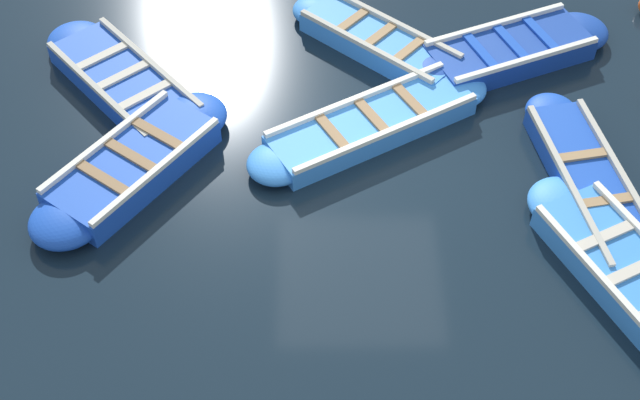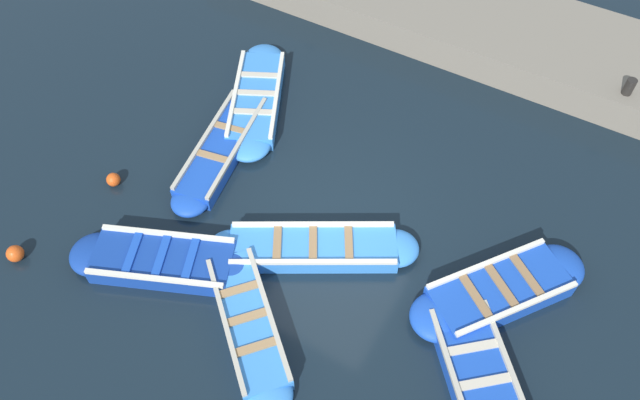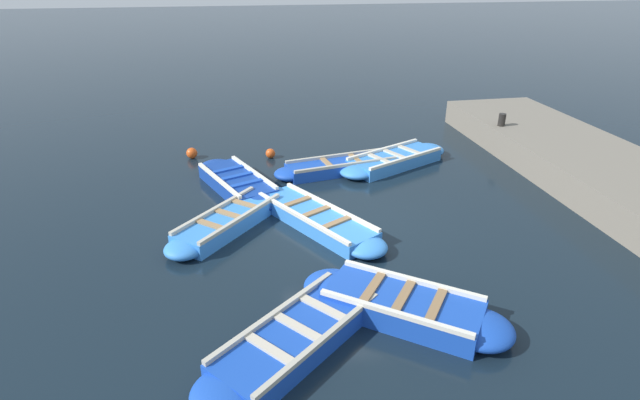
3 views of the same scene
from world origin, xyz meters
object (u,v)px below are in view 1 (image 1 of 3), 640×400
boat_inner_gap (632,278)px  boat_end_of_row (509,52)px  boat_stern_in (371,124)px  boat_tucked (380,43)px  boat_mid_row (133,166)px  boat_centre (125,84)px  boat_drifting (591,186)px

boat_inner_gap → boat_end_of_row: bearing=-169.1°
boat_stern_in → boat_tucked: bearing=173.3°
boat_end_of_row → boat_mid_row: boat_mid_row is taller
boat_end_of_row → boat_centre: 5.63m
boat_inner_gap → boat_stern_in: size_ratio=0.97×
boat_stern_in → boat_drifting: bearing=67.2°
boat_end_of_row → boat_mid_row: (2.31, -5.25, 0.01)m
boat_end_of_row → boat_centre: size_ratio=1.05×
boat_stern_in → boat_centre: boat_centre is taller
boat_inner_gap → boat_centre: (-3.51, -6.40, -0.01)m
boat_drifting → boat_mid_row: 5.92m
boat_stern_in → boat_end_of_row: bearing=125.9°
boat_drifting → boat_mid_row: boat_mid_row is taller
boat_tucked → boat_end_of_row: bearing=83.3°
boat_stern_in → boat_mid_row: size_ratio=1.15×
boat_stern_in → boat_inner_gap: bearing=47.8°
boat_tucked → boat_mid_row: bearing=-52.8°
boat_stern_in → boat_drifting: 3.00m
boat_tucked → boat_drifting: 3.88m
boat_end_of_row → boat_drifting: bearing=13.6°
boat_inner_gap → boat_drifting: bearing=-174.1°
boat_centre → boat_tucked: 3.79m
boat_mid_row → boat_stern_in: bearing=104.0°
boat_stern_in → boat_centre: size_ratio=1.11×
boat_end_of_row → boat_centre: boat_end_of_row is taller
boat_end_of_row → boat_stern_in: boat_end_of_row is taller
boat_drifting → boat_mid_row: size_ratio=1.15×
boat_end_of_row → boat_drifting: 2.77m
boat_tucked → boat_drifting: boat_tucked is taller
boat_end_of_row → boat_inner_gap: boat_end_of_row is taller
boat_centre → boat_inner_gap: bearing=61.2°
boat_inner_gap → boat_drifting: (-1.48, -0.15, -0.01)m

